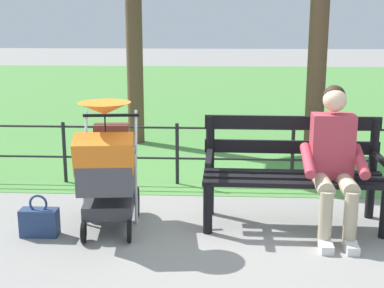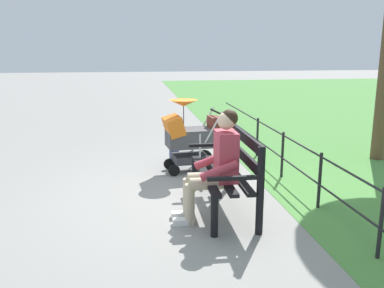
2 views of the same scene
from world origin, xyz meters
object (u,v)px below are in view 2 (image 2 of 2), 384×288
object	(u,v)px
person_on_bench	(216,163)
stroller	(188,135)
park_bench	(229,167)
handbag	(174,155)

from	to	relation	value
person_on_bench	stroller	world-z (taller)	person_on_bench
park_bench	stroller	bearing A→B (deg)	9.59
park_bench	handbag	bearing A→B (deg)	11.41
handbag	park_bench	bearing A→B (deg)	-168.59
park_bench	person_on_bench	distance (m)	0.41
stroller	handbag	bearing A→B (deg)	16.43
stroller	handbag	world-z (taller)	stroller
person_on_bench	handbag	world-z (taller)	person_on_bench
park_bench	stroller	xyz separation A→B (m)	(1.62, 0.27, 0.07)
person_on_bench	handbag	bearing A→B (deg)	5.01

